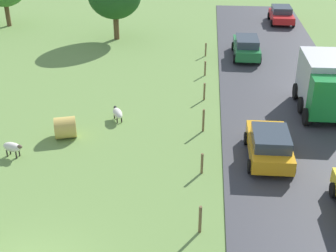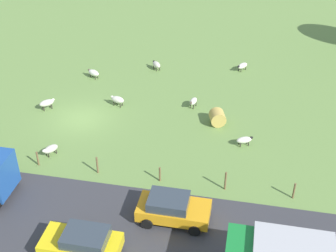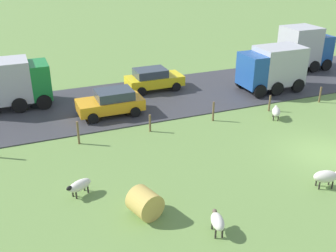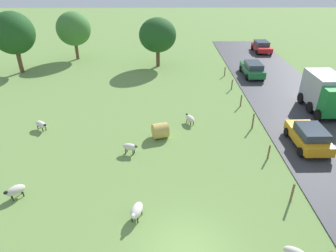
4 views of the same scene
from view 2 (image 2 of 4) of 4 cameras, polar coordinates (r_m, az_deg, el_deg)
ground_plane at (r=35.42m, az=-10.61°, el=0.87°), size 160.00×160.00×0.00m
road_strip at (r=27.82m, az=-18.45°, el=-11.02°), size 8.00×80.00×0.06m
sheep_0 at (r=36.97m, az=-14.78°, el=2.78°), size 1.17×1.17×0.81m
sheep_1 at (r=42.22m, az=9.19°, el=7.37°), size 1.22×1.08×0.72m
sheep_2 at (r=31.83m, az=-14.34°, el=-2.78°), size 1.16×1.00×0.72m
sheep_3 at (r=32.15m, az=9.43°, el=-1.72°), size 0.88×1.22×0.70m
sheep_4 at (r=40.92m, az=-9.21°, el=6.52°), size 0.95×1.26×0.76m
sheep_5 at (r=36.06m, az=3.15°, el=3.06°), size 1.12×0.68×0.76m
sheep_6 at (r=36.43m, az=-6.27°, el=3.27°), size 0.82×1.24×0.82m
sheep_7 at (r=41.84m, az=-1.45°, el=7.61°), size 1.11×1.08×0.78m
hay_bale_0 at (r=34.13m, az=6.15°, el=1.07°), size 1.38×1.40×1.13m
fence_post_1 at (r=31.10m, az=-15.84°, el=-3.89°), size 0.12×0.12×1.05m
fence_post_2 at (r=29.59m, az=-8.75°, el=-4.81°), size 0.12×0.12×1.22m
fence_post_3 at (r=28.69m, az=-1.02°, el=-5.98°), size 0.12×0.12×1.04m
fence_post_4 at (r=28.21m, az=7.13°, el=-6.76°), size 0.12×0.12×1.30m
fence_post_5 at (r=28.45m, az=15.34°, el=-7.75°), size 0.12×0.12×1.11m
car_0 at (r=25.92m, az=0.55°, el=-10.13°), size 2.13×4.04×1.57m
car_3 at (r=24.55m, az=-10.57°, el=-14.03°), size 2.11×4.06×1.57m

